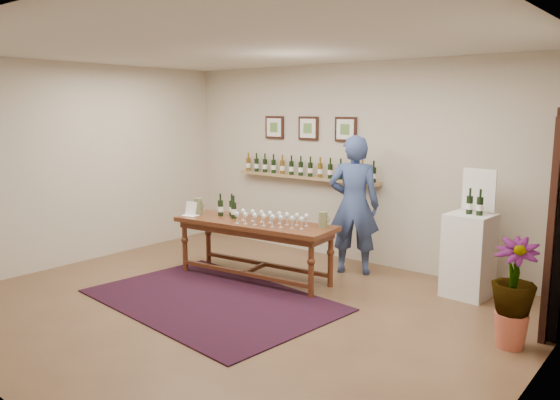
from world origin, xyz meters
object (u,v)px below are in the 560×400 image
Objects in this scene: tasting_table at (254,230)px; potted_plant at (513,293)px; display_pedestal at (469,255)px; person at (354,205)px.

potted_plant is at bearing -7.25° from tasting_table.
display_pedestal reaches higher than tasting_table.
display_pedestal reaches higher than potted_plant.
tasting_table is 3.19m from potted_plant.
display_pedestal is at bearing 125.60° from potted_plant.
tasting_table is 2.61m from display_pedestal.
potted_plant reaches higher than tasting_table.
display_pedestal is 1.11× the size of potted_plant.
person reaches higher than potted_plant.
tasting_table is 2.24× the size of display_pedestal.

